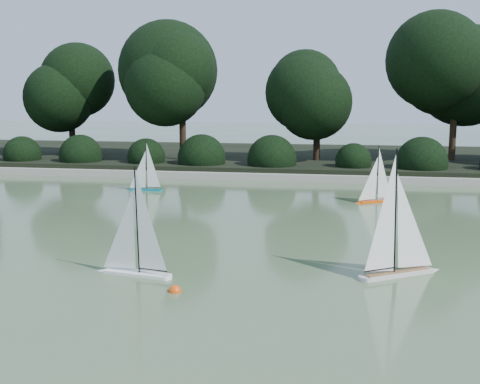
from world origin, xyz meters
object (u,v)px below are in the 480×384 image
at_px(sailboat_white_a, 130,257).
at_px(sailboat_white_b, 404,255).
at_px(race_buoy, 175,292).
at_px(sailboat_orange, 373,193).
at_px(sailboat_teal, 143,182).

height_order(sailboat_white_a, sailboat_white_b, sailboat_white_b).
bearing_deg(race_buoy, sailboat_orange, 68.40).
distance_m(sailboat_white_a, sailboat_white_b, 3.47).
relative_size(sailboat_white_a, sailboat_orange, 1.17).
xyz_separation_m(sailboat_white_a, sailboat_teal, (-2.07, 6.44, -0.04)).
bearing_deg(race_buoy, sailboat_white_a, 143.76).
xyz_separation_m(sailboat_white_b, sailboat_teal, (-5.49, 5.84, -0.07)).
bearing_deg(race_buoy, sailboat_teal, 111.92).
height_order(sailboat_white_a, sailboat_orange, sailboat_white_a).
relative_size(sailboat_white_b, sailboat_orange, 1.34).
xyz_separation_m(sailboat_white_a, race_buoy, (0.74, -0.54, -0.23)).
relative_size(sailboat_orange, race_buoy, 8.32).
bearing_deg(sailboat_white_b, sailboat_teal, 133.22).
distance_m(sailboat_orange, sailboat_teal, 5.35).
distance_m(sailboat_white_b, race_buoy, 2.92).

